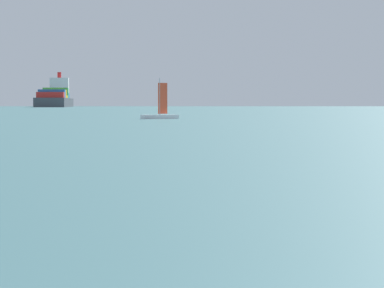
% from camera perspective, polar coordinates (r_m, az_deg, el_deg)
% --- Properties ---
extents(cargo_ship, '(59.84, 164.02, 36.44)m').
position_cam_1_polar(cargo_ship, '(825.02, -9.43, 3.10)').
color(cargo_ship, '#3F444C').
rests_on(cargo_ship, ground_plane).
extents(distant_headland, '(1012.28, 242.15, 44.61)m').
position_cam_1_polar(distant_headland, '(1571.97, 2.61, 3.51)').
color(distant_headland, '#756B56').
rests_on(distant_headland, ground_plane).
extents(small_sailboat, '(8.11, 7.37, 9.07)m').
position_cam_1_polar(small_sailboat, '(183.89, -2.24, 2.00)').
color(small_sailboat, white).
rests_on(small_sailboat, ground_plane).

